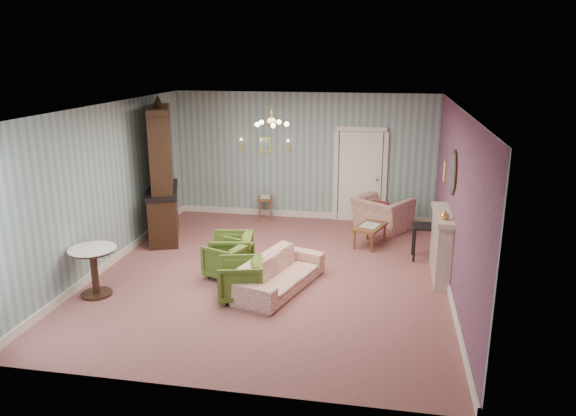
% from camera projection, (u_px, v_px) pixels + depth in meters
% --- Properties ---
extents(floor, '(7.00, 7.00, 0.00)m').
position_uv_depth(floor, '(273.00, 274.00, 9.63)').
color(floor, '#945A56').
rests_on(floor, ground).
extents(ceiling, '(7.00, 7.00, 0.00)m').
position_uv_depth(ceiling, '(271.00, 107.00, 8.84)').
color(ceiling, white).
rests_on(ceiling, ground).
extents(wall_back, '(6.00, 0.00, 6.00)m').
position_uv_depth(wall_back, '(304.00, 157.00, 12.55)').
color(wall_back, gray).
rests_on(wall_back, ground).
extents(wall_front, '(6.00, 0.00, 6.00)m').
position_uv_depth(wall_front, '(205.00, 273.00, 5.92)').
color(wall_front, gray).
rests_on(wall_front, ground).
extents(wall_left, '(0.00, 7.00, 7.00)m').
position_uv_depth(wall_left, '(108.00, 186.00, 9.75)').
color(wall_left, gray).
rests_on(wall_left, ground).
extents(wall_right, '(0.00, 7.00, 7.00)m').
position_uv_depth(wall_right, '(456.00, 202.00, 8.71)').
color(wall_right, gray).
rests_on(wall_right, ground).
extents(wall_right_floral, '(0.00, 7.00, 7.00)m').
position_uv_depth(wall_right_floral, '(455.00, 202.00, 8.72)').
color(wall_right_floral, '#BC5E72').
rests_on(wall_right_floral, ground).
extents(door, '(1.12, 0.12, 2.16)m').
position_uv_depth(door, '(360.00, 175.00, 12.38)').
color(door, white).
rests_on(door, floor).
extents(olive_chair_a, '(0.79, 0.82, 0.71)m').
position_uv_depth(olive_chair_a, '(240.00, 278.00, 8.57)').
color(olive_chair_a, '#506B25').
rests_on(olive_chair_a, floor).
extents(olive_chair_b, '(0.82, 0.84, 0.68)m').
position_uv_depth(olive_chair_b, '(228.00, 258.00, 9.41)').
color(olive_chair_b, '#506B25').
rests_on(olive_chair_b, floor).
extents(olive_chair_c, '(0.78, 0.82, 0.74)m').
position_uv_depth(olive_chair_c, '(231.00, 250.00, 9.70)').
color(olive_chair_c, '#506B25').
rests_on(olive_chair_c, floor).
extents(sofa_chintz, '(1.12, 2.00, 0.75)m').
position_uv_depth(sofa_chintz, '(280.00, 267.00, 8.92)').
color(sofa_chintz, '#A64543').
rests_on(sofa_chintz, floor).
extents(wingback_chair, '(1.32, 1.22, 0.97)m').
position_uv_depth(wingback_chair, '(382.00, 208.00, 11.93)').
color(wingback_chair, '#A64543').
rests_on(wingback_chair, floor).
extents(dresser, '(1.18, 1.83, 2.89)m').
position_uv_depth(dresser, '(161.00, 170.00, 11.17)').
color(dresser, black).
rests_on(dresser, floor).
extents(fireplace, '(0.30, 1.40, 1.16)m').
position_uv_depth(fireplace, '(441.00, 245.00, 9.35)').
color(fireplace, beige).
rests_on(fireplace, floor).
extents(mantel_vase, '(0.15, 0.15, 0.15)m').
position_uv_depth(mantel_vase, '(445.00, 215.00, 8.80)').
color(mantel_vase, gold).
rests_on(mantel_vase, fireplace).
extents(oval_mirror, '(0.04, 0.76, 0.84)m').
position_uv_depth(oval_mirror, '(453.00, 172.00, 8.99)').
color(oval_mirror, white).
rests_on(oval_mirror, wall_right).
extents(framed_print, '(0.04, 0.34, 0.42)m').
position_uv_depth(framed_print, '(445.00, 171.00, 10.33)').
color(framed_print, gold).
rests_on(framed_print, wall_right).
extents(coffee_table, '(0.71, 0.94, 0.42)m').
position_uv_depth(coffee_table, '(370.00, 235.00, 10.98)').
color(coffee_table, brown).
rests_on(coffee_table, floor).
extents(side_table_black, '(0.46, 0.46, 0.67)m').
position_uv_depth(side_table_black, '(424.00, 242.00, 10.22)').
color(side_table_black, black).
rests_on(side_table_black, floor).
extents(pedestal_table, '(0.89, 0.89, 0.80)m').
position_uv_depth(pedestal_table, '(94.00, 272.00, 8.67)').
color(pedestal_table, black).
rests_on(pedestal_table, floor).
extents(nesting_table, '(0.42, 0.50, 0.57)m').
position_uv_depth(nesting_table, '(265.00, 208.00, 12.68)').
color(nesting_table, brown).
rests_on(nesting_table, floor).
extents(gilt_mirror_back, '(0.28, 0.06, 0.36)m').
position_uv_depth(gilt_mirror_back, '(265.00, 145.00, 12.60)').
color(gilt_mirror_back, gold).
rests_on(gilt_mirror_back, wall_back).
extents(sconce_left, '(0.16, 0.12, 0.30)m').
position_uv_depth(sconce_left, '(242.00, 144.00, 12.67)').
color(sconce_left, gold).
rests_on(sconce_left, wall_back).
extents(sconce_right, '(0.16, 0.12, 0.30)m').
position_uv_depth(sconce_right, '(288.00, 146.00, 12.48)').
color(sconce_right, gold).
rests_on(sconce_right, wall_back).
extents(chandelier, '(0.56, 0.56, 0.36)m').
position_uv_depth(chandelier, '(272.00, 124.00, 8.91)').
color(chandelier, gold).
rests_on(chandelier, ceiling).
extents(burgundy_cushion, '(0.41, 0.28, 0.39)m').
position_uv_depth(burgundy_cushion, '(380.00, 210.00, 11.80)').
color(burgundy_cushion, maroon).
rests_on(burgundy_cushion, wingback_chair).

